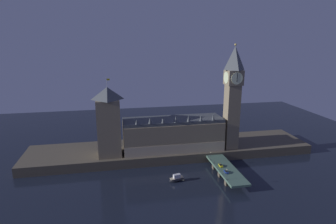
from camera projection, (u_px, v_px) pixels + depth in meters
The scene contains 13 objects.
ground_plane at pixel (182, 176), 187.10m from camera, with size 400.00×400.00×0.00m, color black.
embankment at pixel (171, 150), 223.32m from camera, with size 220.00×42.00×6.95m.
parliament_hall at pixel (173, 134), 212.96m from camera, with size 74.56×23.63×28.96m.
clock_tower at pixel (233, 95), 208.02m from camera, with size 11.93×12.04×78.89m.
victoria_tower at pixel (109, 122), 198.61m from camera, with size 16.36×16.36×56.01m.
bridge at pixel (226, 171), 186.64m from camera, with size 12.59×46.00×5.60m.
car_northbound_lead at pixel (221, 166), 188.78m from camera, with size 1.98×4.45×1.45m.
car_northbound_trail at pixel (226, 172), 179.60m from camera, with size 1.97×4.15×1.51m.
pedestrian_near_rail at pixel (223, 173), 177.59m from camera, with size 0.38×0.38×1.70m.
pedestrian_far_rail at pixel (214, 162), 193.22m from camera, with size 0.38×0.38×1.63m.
street_lamp_near at pixel (227, 173), 170.03m from camera, with size 1.34×0.60×7.13m.
street_lamp_far at pixel (211, 155), 198.16m from camera, with size 1.34×0.60×6.19m.
boat_upstream at pixel (177, 179), 180.27m from camera, with size 10.65×5.57×4.83m.
Camera 1 is at (-41.43, -165.57, 88.41)m, focal length 30.00 mm.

